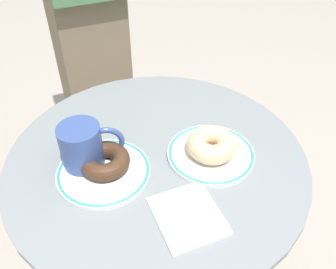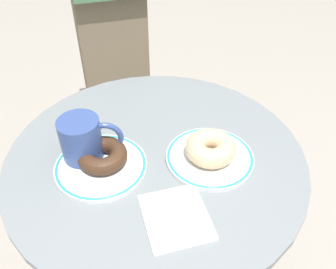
{
  "view_description": "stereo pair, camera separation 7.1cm",
  "coord_description": "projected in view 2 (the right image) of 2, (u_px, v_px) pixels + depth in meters",
  "views": [
    {
      "loc": [
        -0.09,
        -0.57,
        1.31
      ],
      "look_at": [
        0.03,
        0.02,
        0.79
      ],
      "focal_mm": 38.7,
      "sensor_mm": 36.0,
      "label": 1
    },
    {
      "loc": [
        -0.02,
        -0.58,
        1.31
      ],
      "look_at": [
        0.03,
        0.02,
        0.79
      ],
      "focal_mm": 38.7,
      "sensor_mm": 36.0,
      "label": 2
    }
  ],
  "objects": [
    {
      "name": "cafe_table",
      "position": [
        157.0,
        218.0,
        0.96
      ],
      "size": [
        0.67,
        0.67,
        0.75
      ],
      "color": "slate",
      "rests_on": "ground"
    },
    {
      "name": "plate_left",
      "position": [
        101.0,
        166.0,
        0.77
      ],
      "size": [
        0.2,
        0.2,
        0.01
      ],
      "color": "white",
      "rests_on": "cafe_table"
    },
    {
      "name": "plate_right",
      "position": [
        210.0,
        157.0,
        0.79
      ],
      "size": [
        0.19,
        0.19,
        0.01
      ],
      "color": "white",
      "rests_on": "cafe_table"
    },
    {
      "name": "donut_chocolate",
      "position": [
        102.0,
        155.0,
        0.76
      ],
      "size": [
        0.13,
        0.13,
        0.04
      ],
      "primitive_type": "torus",
      "rotation": [
        0.0,
        0.0,
        0.3
      ],
      "color": "#422819",
      "rests_on": "plate_left"
    },
    {
      "name": "donut_glazed",
      "position": [
        211.0,
        148.0,
        0.78
      ],
      "size": [
        0.12,
        0.12,
        0.04
      ],
      "primitive_type": "torus",
      "rotation": [
        0.0,
        0.0,
        1.49
      ],
      "color": "#E0B789",
      "rests_on": "plate_right"
    },
    {
      "name": "paper_napkin",
      "position": [
        176.0,
        217.0,
        0.68
      ],
      "size": [
        0.14,
        0.16,
        0.01
      ],
      "primitive_type": "cube",
      "rotation": [
        0.0,
        0.0,
        0.2
      ],
      "color": "white",
      "rests_on": "cafe_table"
    },
    {
      "name": "coffee_mug",
      "position": [
        83.0,
        142.0,
        0.76
      ],
      "size": [
        0.13,
        0.09,
        0.1
      ],
      "color": "#334784",
      "rests_on": "cafe_table"
    },
    {
      "name": "person_figure",
      "position": [
        106.0,
        10.0,
        1.26
      ],
      "size": [
        0.3,
        0.44,
        1.67
      ],
      "color": "brown",
      "rests_on": "ground"
    }
  ]
}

